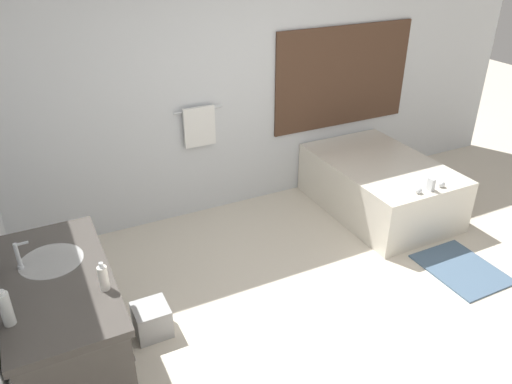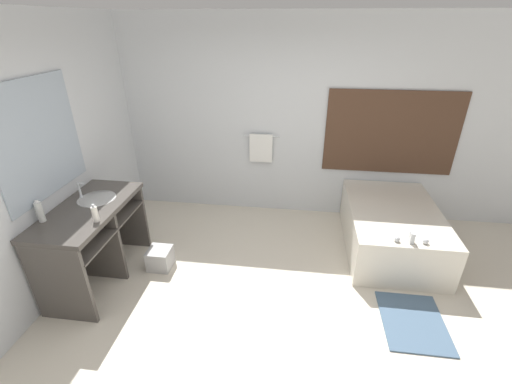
# 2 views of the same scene
# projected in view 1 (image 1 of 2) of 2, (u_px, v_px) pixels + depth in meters

# --- Properties ---
(ground_plane) EXTENTS (16.00, 16.00, 0.00)m
(ground_plane) POSITION_uv_depth(u_px,v_px,m) (344.00, 333.00, 3.79)
(ground_plane) COLOR beige
(ground_plane) RESTS_ON ground
(wall_back_with_blinds) EXTENTS (7.40, 0.13, 2.70)m
(wall_back_with_blinds) POSITION_uv_depth(u_px,v_px,m) (228.00, 84.00, 4.93)
(wall_back_with_blinds) COLOR silver
(wall_back_with_blinds) RESTS_ON ground_plane
(vanity_counter) EXTENTS (0.63, 1.28, 0.89)m
(vanity_counter) POSITION_uv_depth(u_px,v_px,m) (63.00, 306.00, 3.10)
(vanity_counter) COLOR #4C4742
(vanity_counter) RESTS_ON ground_plane
(sink_faucet) EXTENTS (0.09, 0.04, 0.18)m
(sink_faucet) POSITION_uv_depth(u_px,v_px,m) (19.00, 256.00, 3.01)
(sink_faucet) COLOR silver
(sink_faucet) RESTS_ON vanity_counter
(bathtub) EXTENTS (1.05, 1.58, 0.68)m
(bathtub) POSITION_uv_depth(u_px,v_px,m) (379.00, 183.00, 5.30)
(bathtub) COLOR silver
(bathtub) RESTS_ON ground_plane
(water_bottle_1) EXTENTS (0.06, 0.06, 0.22)m
(water_bottle_1) POSITION_uv_depth(u_px,v_px,m) (6.00, 309.00, 2.58)
(water_bottle_1) COLOR silver
(water_bottle_1) RESTS_ON vanity_counter
(soap_dispenser) EXTENTS (0.06, 0.06, 0.18)m
(soap_dispenser) POSITION_uv_depth(u_px,v_px,m) (103.00, 278.00, 2.84)
(soap_dispenser) COLOR white
(soap_dispenser) RESTS_ON vanity_counter
(waste_bin) EXTENTS (0.26, 0.26, 0.24)m
(waste_bin) POSITION_uv_depth(u_px,v_px,m) (152.00, 320.00, 3.75)
(waste_bin) COLOR #B2B2B2
(waste_bin) RESTS_ON ground_plane
(bath_mat) EXTENTS (0.58, 0.73, 0.02)m
(bath_mat) POSITION_uv_depth(u_px,v_px,m) (461.00, 269.00, 4.48)
(bath_mat) COLOR slate
(bath_mat) RESTS_ON ground_plane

